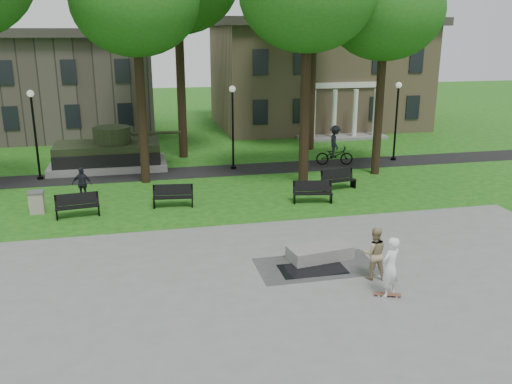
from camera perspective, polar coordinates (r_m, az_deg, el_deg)
ground at (r=19.71m, az=2.65°, el=-6.17°), size 120.00×120.00×0.00m
plaza at (r=15.43m, az=7.67°, el=-13.11°), size 22.00×16.00×0.02m
footpath at (r=30.86m, az=-3.21°, el=2.29°), size 44.00×2.60×0.01m
building_right at (r=46.10m, az=6.32°, el=12.42°), size 17.00×12.00×8.60m
building_left at (r=44.62m, az=-20.88°, el=10.36°), size 15.00×10.00×7.20m
tree_1 at (r=28.05m, az=-12.61°, el=18.95°), size 6.20×6.20×11.63m
tree_3 at (r=29.94m, az=13.46°, el=18.04°), size 6.00×6.00×11.19m
lamp_left at (r=30.63m, az=-22.29°, el=6.29°), size 0.36×0.36×4.73m
lamp_mid at (r=30.67m, az=-2.46°, el=7.52°), size 0.36×0.36×4.73m
lamp_right at (r=33.89m, az=14.58°, el=7.88°), size 0.36×0.36×4.73m
tank_monument at (r=32.27m, az=-15.25°, el=3.91°), size 7.45×3.40×2.40m
puddle at (r=18.26m, az=5.98°, el=-8.09°), size 2.20×1.20×0.00m
concrete_block at (r=19.02m, az=6.76°, el=-6.34°), size 2.32×1.32×0.45m
skateboard at (r=16.91m, az=13.67°, el=-10.49°), size 0.80×0.47×0.07m
skateboarder at (r=16.56m, az=13.96°, el=-7.68°), size 0.81×0.70×1.86m
friend_watching at (r=17.62m, az=12.32°, el=-6.30°), size 0.96×0.81×1.72m
pedestrian_walker at (r=26.43m, az=-17.85°, el=0.81°), size 1.00×0.62×1.58m
cyclist at (r=32.30m, az=8.29°, el=4.51°), size 2.28×1.35×2.35m
park_bench_0 at (r=24.26m, az=-18.27°, el=-1.28°), size 1.84×0.74×1.00m
park_bench_1 at (r=24.65m, az=-8.74°, el=-0.34°), size 1.84×0.71×1.00m
park_bench_2 at (r=25.08m, az=5.94°, el=0.07°), size 1.85×0.85×1.00m
park_bench_3 at (r=27.39m, az=8.65°, el=1.39°), size 1.85×0.84×1.00m
trash_bin at (r=25.39m, az=-22.09°, el=-0.98°), size 0.69×0.69×0.96m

